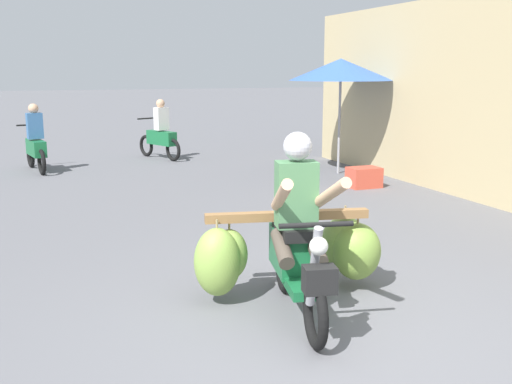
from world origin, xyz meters
The scene contains 6 objects.
ground_plane centered at (0.00, 0.00, 0.00)m, with size 120.00×120.00×0.00m, color slate.
motorbike_main_loaded centered at (0.10, 1.02, 0.51)m, with size 1.89×1.74×1.58m.
motorbike_distant_ahead_left centered at (-1.96, 9.41, 0.57)m, with size 0.55×1.61×1.40m.
motorbike_distant_ahead_right centered at (0.82, 10.28, 0.57)m, with size 0.78×1.52×1.40m.
market_umbrella_near_shop centered at (3.76, 7.02, 2.07)m, with size 2.06×2.06×2.29m.
produce_crate centered at (3.48, 5.54, 0.18)m, with size 0.56×0.40×0.36m, color #CC4C38.
Camera 1 is at (-2.12, -3.76, 2.09)m, focal length 42.59 mm.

